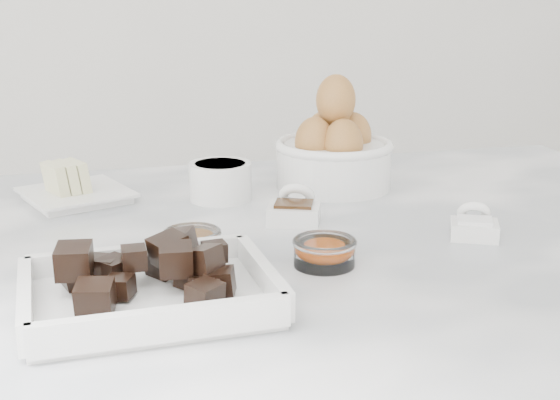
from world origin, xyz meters
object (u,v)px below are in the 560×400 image
at_px(vanilla_spoon, 295,209).
at_px(salt_spoon, 474,225).
at_px(egg_bowl, 334,151).
at_px(honey_bowl, 192,242).
at_px(zest_bowl, 324,251).
at_px(chocolate_dish, 149,284).
at_px(butter_plate, 74,188).
at_px(sugar_ramekin, 220,180).

distance_m(vanilla_spoon, salt_spoon, 0.22).
xyz_separation_m(egg_bowl, honey_bowl, (-0.24, -0.23, -0.04)).
relative_size(egg_bowl, zest_bowl, 2.48).
distance_m(honey_bowl, salt_spoon, 0.33).
height_order(chocolate_dish, egg_bowl, egg_bowl).
bearing_deg(salt_spoon, vanilla_spoon, 150.43).
distance_m(honey_bowl, vanilla_spoon, 0.17).
bearing_deg(salt_spoon, butter_plate, 149.53).
bearing_deg(egg_bowl, butter_plate, 177.28).
distance_m(zest_bowl, vanilla_spoon, 0.16).
bearing_deg(butter_plate, vanilla_spoon, -31.11).
bearing_deg(chocolate_dish, salt_spoon, 16.82).
bearing_deg(honey_bowl, egg_bowl, 44.50).
distance_m(chocolate_dish, honey_bowl, 0.15).
height_order(egg_bowl, salt_spoon, egg_bowl).
bearing_deg(egg_bowl, vanilla_spoon, -123.87).
distance_m(egg_bowl, vanilla_spoon, 0.18).
distance_m(chocolate_dish, zest_bowl, 0.20).
bearing_deg(chocolate_dish, egg_bowl, 51.34).
bearing_deg(sugar_ramekin, butter_plate, 168.06).
bearing_deg(egg_bowl, salt_spoon, -69.71).
height_order(sugar_ramekin, vanilla_spoon, sugar_ramekin).
distance_m(sugar_ramekin, egg_bowl, 0.17).
height_order(butter_plate, salt_spoon, butter_plate).
xyz_separation_m(butter_plate, egg_bowl, (0.36, -0.02, 0.04)).
xyz_separation_m(butter_plate, honey_bowl, (0.13, -0.25, -0.00)).
height_order(sugar_ramekin, zest_bowl, sugar_ramekin).
bearing_deg(butter_plate, salt_spoon, -30.47).
xyz_separation_m(butter_plate, vanilla_spoon, (0.27, -0.16, -0.00)).
distance_m(butter_plate, honey_bowl, 0.28).
bearing_deg(vanilla_spoon, sugar_ramekin, 121.22).
bearing_deg(butter_plate, egg_bowl, -2.72).
relative_size(chocolate_dish, zest_bowl, 3.46).
xyz_separation_m(egg_bowl, zest_bowl, (-0.11, -0.30, -0.04)).
bearing_deg(vanilla_spoon, honey_bowl, -147.65).
height_order(butter_plate, sugar_ramekin, butter_plate).
relative_size(egg_bowl, vanilla_spoon, 1.87).
bearing_deg(sugar_ramekin, vanilla_spoon, -58.78).
relative_size(sugar_ramekin, vanilla_spoon, 0.94).
bearing_deg(butter_plate, zest_bowl, -51.04).
bearing_deg(sugar_ramekin, zest_bowl, -77.17).
bearing_deg(chocolate_dish, sugar_ramekin, 69.99).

